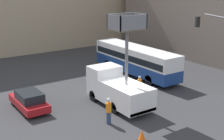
{
  "coord_description": "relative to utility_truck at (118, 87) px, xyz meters",
  "views": [
    {
      "loc": [
        -13.53,
        -18.07,
        9.69
      ],
      "look_at": [
        0.05,
        1.64,
        2.78
      ],
      "focal_mm": 50.0,
      "sensor_mm": 36.0,
      "label": 1
    }
  ],
  "objects": [
    {
      "name": "traffic_cone_near_truck",
      "position": [
        -2.17,
        -5.62,
        -1.2
      ],
      "size": [
        0.69,
        0.69,
        0.79
      ],
      "color": "black",
      "rests_on": "ground_plane"
    },
    {
      "name": "ground_plane",
      "position": [
        -0.05,
        -0.85,
        -1.57
      ],
      "size": [
        120.0,
        120.0,
        0.0
      ],
      "primitive_type": "plane",
      "color": "#333335"
    },
    {
      "name": "road_worker_directing",
      "position": [
        2.89,
        0.78,
        -0.69
      ],
      "size": [
        0.38,
        0.38,
        1.77
      ],
      "rotation": [
        0.0,
        0.0,
        0.74
      ],
      "color": "navy",
      "rests_on": "ground_plane"
    },
    {
      "name": "utility_truck",
      "position": [
        0.0,
        0.0,
        0.0
      ],
      "size": [
        2.48,
        6.03,
        7.38
      ],
      "color": "white",
      "rests_on": "ground_plane"
    },
    {
      "name": "city_bus",
      "position": [
        6.44,
        5.82,
        0.2
      ],
      "size": [
        2.49,
        11.33,
        3.0
      ],
      "rotation": [
        0.0,
        0.0,
        1.39
      ],
      "color": "navy",
      "rests_on": "ground_plane"
    },
    {
      "name": "parked_car_curbside",
      "position": [
        -6.11,
        3.2,
        -0.82
      ],
      "size": [
        1.84,
        4.35,
        1.5
      ],
      "color": "maroon",
      "rests_on": "ground_plane"
    },
    {
      "name": "road_worker_near_truck",
      "position": [
        -2.43,
        -2.33,
        -0.61
      ],
      "size": [
        0.38,
        0.38,
        1.92
      ],
      "rotation": [
        0.0,
        0.0,
        2.64
      ],
      "color": "navy",
      "rests_on": "ground_plane"
    },
    {
      "name": "traffic_light_pole",
      "position": [
        9.88,
        -1.7,
        3.1
      ],
      "size": [
        3.49,
        3.24,
        6.98
      ],
      "color": "slate",
      "rests_on": "ground_plane"
    }
  ]
}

